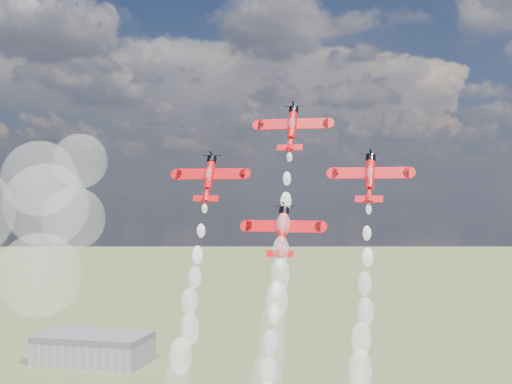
{
  "coord_description": "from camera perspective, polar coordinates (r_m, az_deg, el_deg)",
  "views": [
    {
      "loc": [
        31.65,
        -117.87,
        78.65
      ],
      "look_at": [
        -0.78,
        11.37,
        78.38
      ],
      "focal_mm": 50.0,
      "sensor_mm": 36.0,
      "label": 1
    }
  ],
  "objects": [
    {
      "name": "plane_slot",
      "position": [
        127.6,
        2.11,
        -3.09
      ],
      "size": [
        13.77,
        6.74,
        9.2
      ],
      "rotation": [
        1.13,
        0.0,
        0.0
      ],
      "color": "red",
      "rests_on": "ground"
    },
    {
      "name": "plane_lead",
      "position": [
        136.75,
        2.9,
        5.2
      ],
      "size": [
        13.77,
        6.74,
        9.2
      ],
      "rotation": [
        1.13,
        0.0,
        0.0
      ],
      "color": "red",
      "rests_on": "ground"
    },
    {
      "name": "plane_right",
      "position": [
        129.64,
        9.1,
        1.22
      ],
      "size": [
        13.77,
        6.74,
        9.2
      ],
      "rotation": [
        1.13,
        0.0,
        0.0
      ],
      "color": "red",
      "rests_on": "ground"
    },
    {
      "name": "smoke_trail_lead",
      "position": [
        121.9,
        1.36,
        -10.85
      ],
      "size": [
        5.32,
        21.36,
        40.25
      ],
      "color": "white",
      "rests_on": "plane_lead"
    },
    {
      "name": "plane_left",
      "position": [
        135.69,
        -3.77,
        1.17
      ],
      "size": [
        13.77,
        6.74,
        9.2
      ],
      "rotation": [
        1.13,
        0.0,
        0.0
      ],
      "color": "red",
      "rests_on": "ground"
    },
    {
      "name": "hangar",
      "position": [
        341.95,
        -12.89,
        -12.07
      ],
      "size": [
        50.0,
        28.0,
        13.0
      ],
      "color": "gray",
      "rests_on": "ground"
    }
  ]
}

